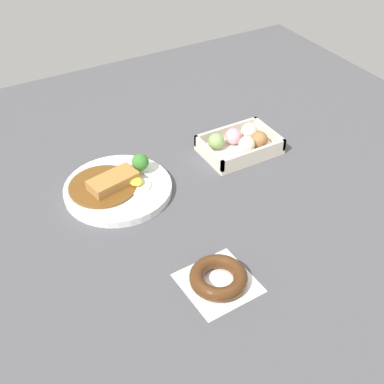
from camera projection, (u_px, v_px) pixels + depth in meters
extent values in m
plane|color=#4C4C51|center=(211.00, 204.00, 1.16)|extent=(1.60, 1.60, 0.00)
cylinder|color=white|center=(118.00, 189.00, 1.19)|extent=(0.25, 0.25, 0.02)
cylinder|color=brown|center=(103.00, 186.00, 1.18)|extent=(0.16, 0.16, 0.01)
cube|color=#A87538|center=(113.00, 181.00, 1.17)|extent=(0.12, 0.08, 0.02)
cylinder|color=white|center=(137.00, 185.00, 1.18)|extent=(0.07, 0.07, 0.00)
ellipsoid|color=yellow|center=(136.00, 182.00, 1.18)|extent=(0.03, 0.03, 0.02)
cylinder|color=#8CB766|center=(141.00, 170.00, 1.22)|extent=(0.01, 0.01, 0.02)
sphere|color=#387A2D|center=(140.00, 162.00, 1.20)|extent=(0.04, 0.04, 0.04)
cube|color=orange|center=(131.00, 170.00, 1.22)|extent=(0.02, 0.02, 0.02)
cube|color=beige|center=(239.00, 150.00, 1.32)|extent=(0.19, 0.13, 0.01)
cube|color=beige|center=(269.00, 133.00, 1.34)|extent=(0.01, 0.13, 0.03)
cube|color=beige|center=(209.00, 153.00, 1.27)|extent=(0.01, 0.13, 0.03)
cube|color=beige|center=(226.00, 131.00, 1.35)|extent=(0.19, 0.01, 0.03)
cube|color=beige|center=(254.00, 155.00, 1.27)|extent=(0.19, 0.01, 0.03)
sphere|color=silver|center=(249.00, 131.00, 1.34)|extent=(0.04, 0.04, 0.04)
sphere|color=pink|center=(233.00, 136.00, 1.32)|extent=(0.04, 0.04, 0.04)
sphere|color=#84A860|center=(216.00, 141.00, 1.30)|extent=(0.04, 0.04, 0.04)
sphere|color=#9E6B3D|center=(260.00, 139.00, 1.31)|extent=(0.04, 0.04, 0.04)
sphere|color=#EFE5C6|center=(247.00, 144.00, 1.29)|extent=(0.04, 0.04, 0.04)
cube|color=white|center=(218.00, 283.00, 0.98)|extent=(0.14, 0.14, 0.00)
torus|color=#4C2B14|center=(218.00, 277.00, 0.97)|extent=(0.11, 0.11, 0.03)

